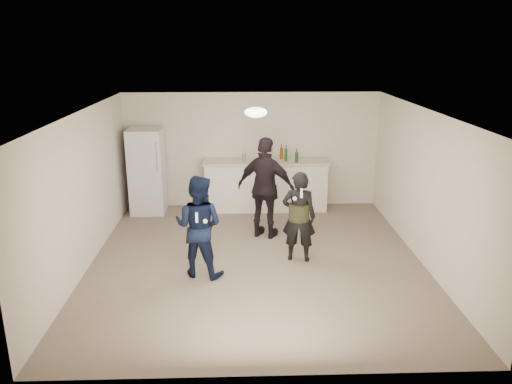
{
  "coord_description": "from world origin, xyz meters",
  "views": [
    {
      "loc": [
        -0.27,
        -7.67,
        3.56
      ],
      "look_at": [
        0.0,
        0.2,
        1.15
      ],
      "focal_mm": 35.0,
      "sensor_mm": 36.0,
      "label": 1
    }
  ],
  "objects_px": {
    "man": "(199,226)",
    "shaker": "(244,158)",
    "counter": "(266,186)",
    "spectator": "(266,188)",
    "woman": "(299,217)",
    "fridge": "(147,171)"
  },
  "relations": [
    {
      "from": "man",
      "to": "woman",
      "type": "height_order",
      "value": "man"
    },
    {
      "from": "fridge",
      "to": "woman",
      "type": "bearing_deg",
      "value": -41.24
    },
    {
      "from": "shaker",
      "to": "man",
      "type": "distance_m",
      "value": 3.16
    },
    {
      "from": "counter",
      "to": "woman",
      "type": "xyz_separation_m",
      "value": [
        0.41,
        -2.63,
        0.24
      ]
    },
    {
      "from": "man",
      "to": "shaker",
      "type": "bearing_deg",
      "value": -85.5
    },
    {
      "from": "counter",
      "to": "man",
      "type": "xyz_separation_m",
      "value": [
        -1.2,
        -3.12,
        0.28
      ]
    },
    {
      "from": "counter",
      "to": "woman",
      "type": "relative_size",
      "value": 1.69
    },
    {
      "from": "fridge",
      "to": "shaker",
      "type": "bearing_deg",
      "value": -0.13
    },
    {
      "from": "spectator",
      "to": "shaker",
      "type": "bearing_deg",
      "value": -51.28
    },
    {
      "from": "counter",
      "to": "man",
      "type": "distance_m",
      "value": 3.36
    },
    {
      "from": "counter",
      "to": "spectator",
      "type": "height_order",
      "value": "spectator"
    },
    {
      "from": "man",
      "to": "counter",
      "type": "bearing_deg",
      "value": -92.99
    },
    {
      "from": "counter",
      "to": "man",
      "type": "bearing_deg",
      "value": -111.01
    },
    {
      "from": "woman",
      "to": "man",
      "type": "bearing_deg",
      "value": 28.15
    },
    {
      "from": "counter",
      "to": "spectator",
      "type": "distance_m",
      "value": 1.63
    },
    {
      "from": "counter",
      "to": "fridge",
      "type": "distance_m",
      "value": 2.54
    },
    {
      "from": "fridge",
      "to": "spectator",
      "type": "xyz_separation_m",
      "value": [
        2.43,
        -1.5,
        0.05
      ]
    },
    {
      "from": "counter",
      "to": "spectator",
      "type": "bearing_deg",
      "value": -92.83
    },
    {
      "from": "counter",
      "to": "fridge",
      "type": "height_order",
      "value": "fridge"
    },
    {
      "from": "shaker",
      "to": "spectator",
      "type": "distance_m",
      "value": 1.57
    },
    {
      "from": "shaker",
      "to": "man",
      "type": "height_order",
      "value": "man"
    },
    {
      "from": "shaker",
      "to": "man",
      "type": "bearing_deg",
      "value": -103.52
    }
  ]
}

